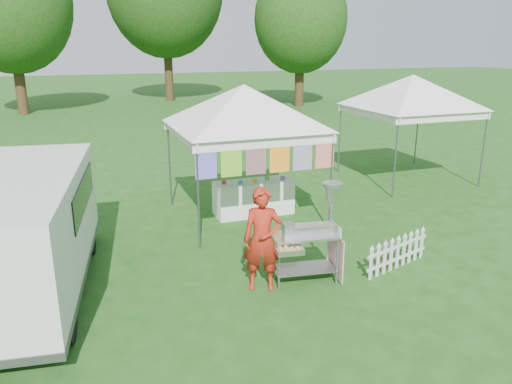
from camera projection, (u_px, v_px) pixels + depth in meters
name	position (u px, v px, depth m)	size (l,w,h in m)	color
ground	(313.00, 282.00, 8.37)	(120.00, 120.00, 0.00)	#1C4A15
canopy_main	(244.00, 85.00, 10.65)	(4.24, 4.24, 3.45)	#59595E
canopy_right	(414.00, 75.00, 13.83)	(4.24, 4.24, 3.45)	#59595E
tree_left	(9.00, 3.00, 26.25)	(6.40, 6.40, 9.53)	#322412
tree_right	(301.00, 19.00, 29.96)	(5.60, 5.60, 8.42)	#322412
donut_cart	(316.00, 225.00, 8.17)	(1.29, 0.80, 1.68)	gray
vendor	(262.00, 239.00, 7.93)	(0.62, 0.41, 1.70)	#A62214
cargo_van	(20.00, 230.00, 7.75)	(2.53, 4.94, 1.97)	silver
picket_fence	(398.00, 253.00, 8.80)	(1.55, 0.51, 0.56)	silver
display_table	(253.00, 198.00, 11.60)	(1.80, 0.70, 0.78)	white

